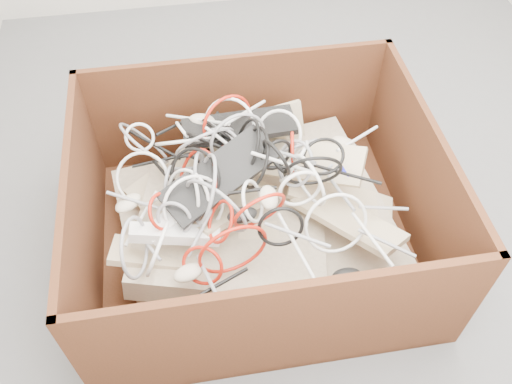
{
  "coord_description": "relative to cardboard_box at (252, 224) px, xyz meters",
  "views": [
    {
      "loc": [
        -0.49,
        -1.48,
        1.78
      ],
      "look_at": [
        -0.29,
        -0.27,
        0.3
      ],
      "focal_mm": 38.0,
      "sensor_mm": 36.0,
      "label": 1
    }
  ],
  "objects": [
    {
      "name": "ground",
      "position": [
        0.31,
        0.29,
        -0.14
      ],
      "size": [
        3.0,
        3.0,
        0.0
      ],
      "primitive_type": "plane",
      "color": "#59595B",
      "rests_on": "ground"
    },
    {
      "name": "cardboard_box",
      "position": [
        0.0,
        0.0,
        0.0
      ],
      "size": [
        1.23,
        1.03,
        0.55
      ],
      "color": "#381E0E",
      "rests_on": "ground"
    },
    {
      "name": "keyboard_pile",
      "position": [
        0.02,
        0.04,
        0.15
      ],
      "size": [
        1.07,
        0.88,
        0.39
      ],
      "color": "tan",
      "rests_on": "cardboard_box"
    },
    {
      "name": "mice_scatter",
      "position": [
        -0.03,
        -0.06,
        0.23
      ],
      "size": [
        0.91,
        0.73,
        0.21
      ],
      "color": "#C1B39B",
      "rests_on": "keyboard_pile"
    },
    {
      "name": "power_strip_left",
      "position": [
        -0.23,
        -0.06,
        0.24
      ],
      "size": [
        0.3,
        0.22,
        0.13
      ],
      "primitive_type": "cube",
      "rotation": [
        0.14,
        -0.26,
        0.58
      ],
      "color": "white",
      "rests_on": "keyboard_pile"
    },
    {
      "name": "power_strip_right",
      "position": [
        -0.28,
        -0.15,
        0.2
      ],
      "size": [
        0.3,
        0.09,
        0.1
      ],
      "primitive_type": "cube",
      "rotation": [
        -0.1,
        0.17,
        -0.1
      ],
      "color": "white",
      "rests_on": "keyboard_pile"
    },
    {
      "name": "vga_plug",
      "position": [
        0.34,
        0.02,
        0.22
      ],
      "size": [
        0.06,
        0.06,
        0.03
      ],
      "primitive_type": "cube",
      "rotation": [
        0.09,
        0.14,
        -0.88
      ],
      "color": "#0C0DB4",
      "rests_on": "keyboard_pile"
    },
    {
      "name": "cable_tangle",
      "position": [
        -0.09,
        0.03,
        0.27
      ],
      "size": [
        1.04,
        0.85,
        0.39
      ],
      "color": "#AF1B0C",
      "rests_on": "keyboard_pile"
    }
  ]
}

